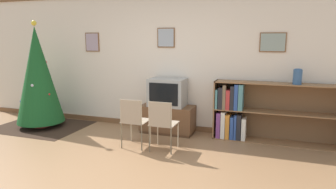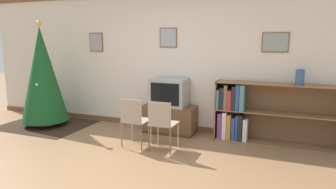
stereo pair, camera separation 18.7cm
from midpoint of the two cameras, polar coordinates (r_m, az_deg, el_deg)
name	(u,v)px [view 2 (the right image)]	position (r m, az deg, el deg)	size (l,w,h in m)	color
ground_plane	(110,177)	(4.08, -9.63, -15.17)	(24.00, 24.00, 0.00)	#936B47
wall_back	(174,61)	(5.83, 2.02, 6.46)	(8.97, 0.11, 2.70)	silver
area_rug	(46,125)	(6.72, -21.41, -5.40)	(1.76, 1.36, 0.01)	#332319
christmas_tree	(43,75)	(6.53, -22.02, 3.51)	(0.92, 0.92, 2.11)	maroon
tv_console	(169,119)	(5.72, 1.18, -4.70)	(1.01, 0.47, 0.52)	#4C311E
television	(169,92)	(5.60, 1.19, 0.42)	(0.67, 0.46, 0.52)	#9E9E99
folding_chair_left	(134,119)	(4.91, -5.45, -4.74)	(0.40, 0.40, 0.82)	tan
folding_chair_right	(162,122)	(4.71, -0.06, -5.34)	(0.40, 0.40, 0.82)	tan
bookshelf	(254,113)	(5.40, 17.07, -3.38)	(2.16, 0.36, 1.04)	olive
vase	(300,77)	(5.24, 24.78, 3.03)	(0.14, 0.14, 0.25)	#335684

